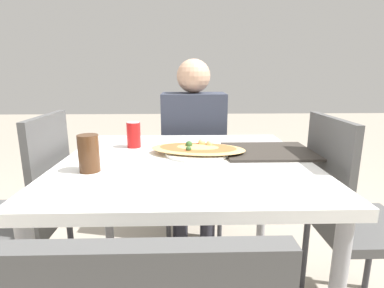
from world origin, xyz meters
TOP-DOWN VIEW (x-y plane):
  - dining_table at (0.00, 0.00)m, footprint 1.03×0.99m
  - chair_far_seated at (0.06, 0.83)m, footprint 0.40×0.40m
  - chair_side_left at (-0.70, 0.05)m, footprint 0.40×0.40m
  - chair_side_right at (0.70, -0.05)m, footprint 0.40×0.40m
  - person_seated at (0.06, 0.71)m, footprint 0.41×0.28m
  - pizza_main at (0.06, 0.08)m, footprint 0.46×0.30m
  - soda_can at (-0.25, 0.22)m, footprint 0.07×0.07m
  - drink_glass at (-0.36, -0.15)m, footprint 0.08×0.08m
  - serving_tray at (0.38, 0.10)m, footprint 0.40×0.32m

SIDE VIEW (x-z plane):
  - chair_far_seated at x=0.06m, z-range 0.06..0.99m
  - chair_side_left at x=-0.70m, z-range 0.06..0.99m
  - chair_side_right at x=0.70m, z-range 0.06..0.99m
  - dining_table at x=0.00m, z-range 0.30..1.06m
  - person_seated at x=0.06m, z-range 0.11..1.31m
  - serving_tray at x=0.38m, z-range 0.75..0.77m
  - pizza_main at x=0.06m, z-range 0.74..0.80m
  - soda_can at x=-0.25m, z-range 0.75..0.88m
  - drink_glass at x=-0.36m, z-range 0.75..0.89m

